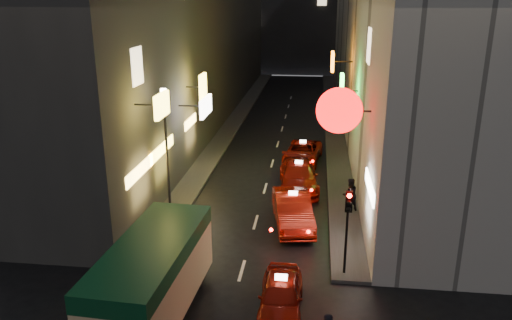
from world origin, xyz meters
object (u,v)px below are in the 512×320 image
at_px(minibus, 153,271).
at_px(lamp_post, 167,145).
at_px(traffic_light, 348,214).
at_px(taxi_near, 281,293).

xyz_separation_m(minibus, lamp_post, (-1.76, 7.83, 1.95)).
distance_m(minibus, traffic_light, 7.29).
relative_size(minibus, taxi_near, 1.44).
xyz_separation_m(traffic_light, lamp_post, (-8.20, 4.53, 1.04)).
bearing_deg(minibus, taxi_near, 11.17).
bearing_deg(taxi_near, minibus, -168.83).
height_order(taxi_near, lamp_post, lamp_post).
bearing_deg(lamp_post, traffic_light, -28.91).
height_order(taxi_near, traffic_light, traffic_light).
height_order(minibus, traffic_light, traffic_light).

